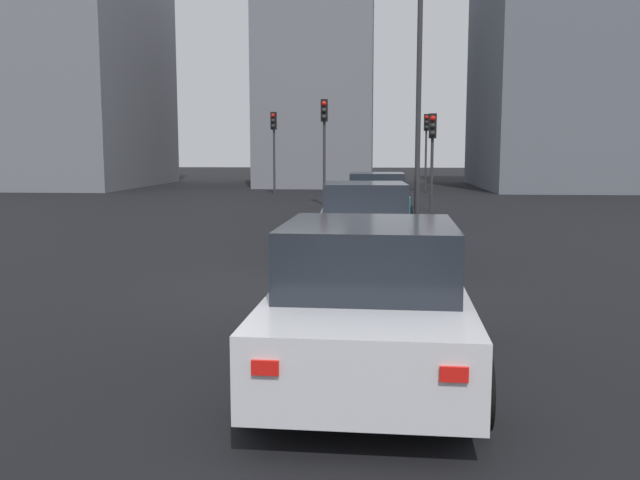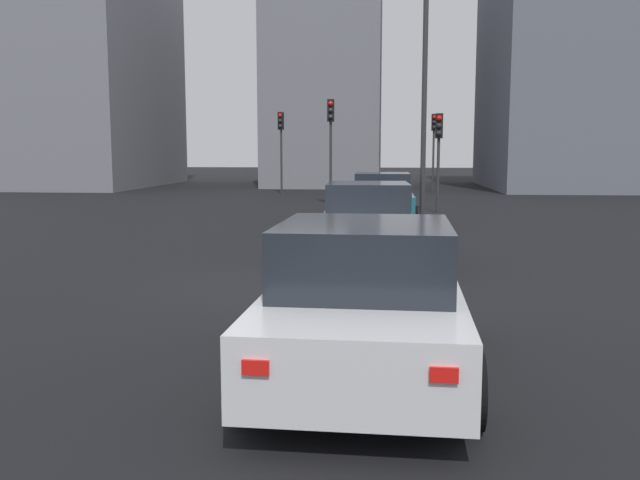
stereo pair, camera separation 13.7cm
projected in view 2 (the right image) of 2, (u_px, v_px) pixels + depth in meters
The scene contains 12 objects.
ground_plane at pixel (273, 289), 11.84m from camera, with size 160.00×160.00×0.20m, color black.
car_teal_left_lead at pixel (382, 199), 21.64m from camera, with size 4.36×2.13×1.57m.
car_silver_left_second at pixel (367, 224), 14.06m from camera, with size 4.34×2.18×1.62m.
car_white_left_third at pixel (365, 302), 6.90m from camera, with size 4.35×2.17×1.58m.
traffic_light_near_left at pixel (281, 135), 35.52m from camera, with size 0.33×0.30×4.23m.
traffic_light_near_right at pixel (439, 141), 25.04m from camera, with size 0.32×0.29×3.60m.
traffic_light_far_left at pixel (331, 130), 28.02m from camera, with size 0.32×0.28×4.33m.
traffic_light_far_right at pixel (434, 136), 37.05m from camera, with size 0.32×0.29×4.21m.
street_lamp_kerbside at pixel (425, 59), 20.93m from camera, with size 0.56×0.36×8.75m.
building_facade_left at pixel (591, 60), 40.70m from camera, with size 14.04×11.71×15.22m, color slate.
building_facade_center at pixel (327, 80), 45.11m from camera, with size 12.05×7.09×13.70m, color slate.
building_facade_right at pixel (100, 57), 43.01m from camera, with size 14.06×6.71×16.11m, color slate.
Camera 2 is at (-11.50, -1.90, 2.27)m, focal length 38.52 mm.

